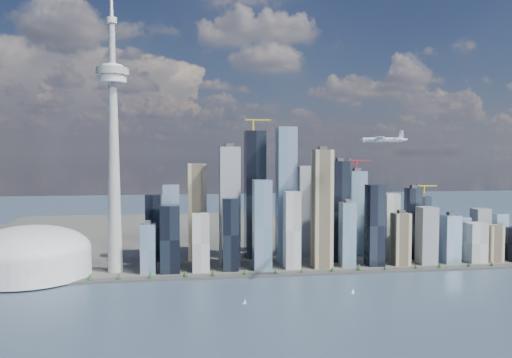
{
  "coord_description": "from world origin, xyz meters",
  "views": [
    {
      "loc": [
        -179.66,
        -593.49,
        213.77
      ],
      "look_at": [
        -54.33,
        260.0,
        168.56
      ],
      "focal_mm": 35.0,
      "sensor_mm": 36.0,
      "label": 1
    }
  ],
  "objects": [
    {
      "name": "ground",
      "position": [
        0.0,
        0.0,
        0.0
      ],
      "size": [
        4000.0,
        4000.0,
        0.0
      ],
      "primitive_type": "plane",
      "color": "#374A61",
      "rests_on": "ground"
    },
    {
      "name": "seawall",
      "position": [
        0.0,
        250.0,
        2.0
      ],
      "size": [
        1100.0,
        22.0,
        4.0
      ],
      "primitive_type": "cube",
      "color": "#383838",
      "rests_on": "ground"
    },
    {
      "name": "land",
      "position": [
        0.0,
        700.0,
        1.5
      ],
      "size": [
        1400.0,
        900.0,
        3.0
      ],
      "primitive_type": "cube",
      "color": "#4C4C47",
      "rests_on": "ground"
    },
    {
      "name": "shoreline_trees",
      "position": [
        0.0,
        250.0,
        8.78
      ],
      "size": [
        960.53,
        7.2,
        8.8
      ],
      "color": "#3F2D1E",
      "rests_on": "seawall"
    },
    {
      "name": "skyscraper_cluster",
      "position": [
        59.61,
        336.81,
        87.58
      ],
      "size": [
        736.0,
        142.0,
        280.67
      ],
      "color": "black",
      "rests_on": "land"
    },
    {
      "name": "needle_tower",
      "position": [
        -300.0,
        310.0,
        235.84
      ],
      "size": [
        56.0,
        56.0,
        550.5
      ],
      "color": "gray",
      "rests_on": "land"
    },
    {
      "name": "dome_stadium",
      "position": [
        -440.0,
        300.0,
        39.44
      ],
      "size": [
        200.0,
        200.0,
        86.0
      ],
      "color": "#BCBCBC",
      "rests_on": "land"
    },
    {
      "name": "airplane",
      "position": [
        125.85,
        138.96,
        234.9
      ],
      "size": [
        68.42,
        61.44,
        17.59
      ],
      "rotation": [
        0.0,
        0.0,
        -0.43
      ],
      "color": "white",
      "rests_on": "ground"
    },
    {
      "name": "sailboat_west",
      "position": [
        -94.47,
        97.12,
        2.8
      ],
      "size": [
        6.3,
        3.0,
        8.74
      ],
      "rotation": [
        0.0,
        0.0,
        -0.26
      ],
      "color": "white",
      "rests_on": "ground"
    },
    {
      "name": "sailboat_east",
      "position": [
        75.2,
        125.54,
        2.64
      ],
      "size": [
        5.95,
        2.73,
        8.24
      ],
      "rotation": [
        0.0,
        0.0,
        0.23
      ],
      "color": "white",
      "rests_on": "ground"
    }
  ]
}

